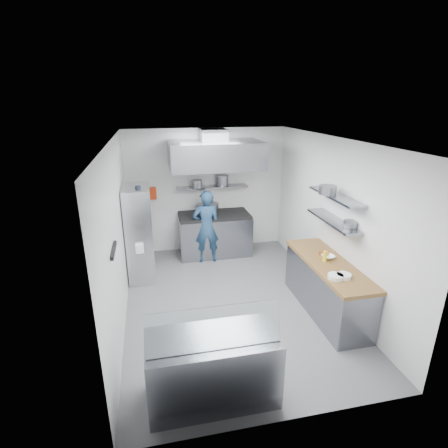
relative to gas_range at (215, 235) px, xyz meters
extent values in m
plane|color=#4D4D4F|center=(-0.10, -2.10, -0.45)|extent=(5.00, 5.00, 0.00)
plane|color=silver|center=(-0.10, -2.10, 2.35)|extent=(5.00, 5.00, 0.00)
cube|color=white|center=(-0.10, 0.40, 0.95)|extent=(3.60, 2.80, 0.02)
cube|color=white|center=(-0.10, -4.60, 0.95)|extent=(3.60, 2.80, 0.02)
cube|color=white|center=(-1.90, -2.10, 0.95)|extent=(2.80, 5.00, 0.02)
cube|color=white|center=(1.70, -2.10, 0.95)|extent=(2.80, 5.00, 0.02)
cube|color=gray|center=(0.00, 0.00, 0.00)|extent=(1.60, 0.80, 0.90)
cube|color=black|center=(0.00, 0.00, 0.48)|extent=(1.57, 0.78, 0.06)
cylinder|color=slate|center=(-0.27, 0.17, 0.61)|extent=(0.25, 0.25, 0.20)
cylinder|color=slate|center=(-0.07, 0.05, 0.63)|extent=(0.36, 0.36, 0.24)
cube|color=gray|center=(0.00, 0.24, 1.07)|extent=(1.60, 0.30, 0.04)
cylinder|color=slate|center=(-0.36, 0.13, 1.18)|extent=(0.24, 0.24, 0.18)
cylinder|color=slate|center=(0.24, 0.31, 1.20)|extent=(0.29, 0.29, 0.22)
cube|color=gray|center=(0.00, -0.18, 1.85)|extent=(1.90, 1.15, 0.55)
cube|color=slate|center=(0.00, 0.05, 2.23)|extent=(0.55, 0.55, 0.24)
cube|color=red|center=(-1.35, 0.34, 0.97)|extent=(0.22, 0.10, 0.26)
imported|color=navy|center=(-0.25, -0.37, 0.35)|extent=(0.59, 0.38, 1.60)
cube|color=silver|center=(-1.63, -0.78, 0.48)|extent=(0.50, 0.90, 1.85)
cube|color=white|center=(-1.63, -1.21, 0.35)|extent=(0.14, 0.18, 0.16)
cube|color=yellow|center=(-1.63, -0.70, 0.85)|extent=(0.15, 0.19, 0.17)
cylinder|color=black|center=(-1.58, -0.91, 1.35)|extent=(0.11, 0.11, 0.18)
cube|color=black|center=(-1.88, -3.00, 1.10)|extent=(0.04, 0.55, 0.05)
cube|color=gray|center=(1.38, -2.70, -0.03)|extent=(0.62, 2.00, 0.84)
cube|color=brown|center=(1.38, -2.70, 0.42)|extent=(0.65, 2.04, 0.06)
cylinder|color=white|center=(1.34, -3.21, 0.48)|extent=(0.21, 0.21, 0.06)
cylinder|color=white|center=(1.21, -3.21, 0.48)|extent=(0.23, 0.23, 0.06)
cylinder|color=#D7793C|center=(1.44, -2.41, 0.48)|extent=(0.17, 0.17, 0.06)
cylinder|color=yellow|center=(1.32, -2.65, 0.54)|extent=(0.06, 0.06, 0.18)
imported|color=white|center=(1.43, -2.55, 0.48)|extent=(0.24, 0.24, 0.05)
cube|color=gray|center=(1.54, -2.40, 1.05)|extent=(0.30, 1.30, 0.04)
cube|color=gray|center=(1.54, -2.40, 1.47)|extent=(0.30, 1.30, 0.04)
cylinder|color=slate|center=(1.62, -2.78, 1.12)|extent=(0.22, 0.22, 0.10)
cylinder|color=slate|center=(1.43, -2.34, 1.56)|extent=(0.28, 0.28, 0.14)
cube|color=gray|center=(-0.79, -4.10, -0.03)|extent=(1.50, 0.70, 0.85)
cube|color=silver|center=(-0.79, -4.22, 0.62)|extent=(1.47, 0.19, 0.42)
camera|label=1|loc=(-1.35, -7.32, 2.92)|focal=28.00mm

